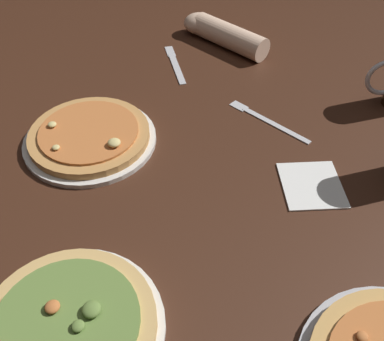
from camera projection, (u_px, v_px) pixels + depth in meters
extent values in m
cube|color=#3D2114|center=(192.00, 182.00, 0.97)|extent=(2.40, 2.40, 0.03)
cylinder|color=silver|center=(69.00, 330.00, 0.71)|extent=(0.31, 0.31, 0.01)
cylinder|color=tan|center=(67.00, 326.00, 0.70)|extent=(0.28, 0.28, 0.02)
cylinder|color=olive|center=(66.00, 322.00, 0.69)|extent=(0.23, 0.23, 0.01)
ellipsoid|color=#C67038|center=(52.00, 307.00, 0.70)|extent=(0.02, 0.02, 0.01)
ellipsoid|color=olive|center=(91.00, 309.00, 0.69)|extent=(0.03, 0.03, 0.02)
ellipsoid|color=olive|center=(78.00, 326.00, 0.68)|extent=(0.02, 0.02, 0.01)
cylinder|color=silver|center=(90.00, 140.00, 1.04)|extent=(0.31, 0.31, 0.01)
cylinder|color=tan|center=(89.00, 135.00, 1.03)|extent=(0.28, 0.28, 0.02)
cylinder|color=#C67038|center=(89.00, 131.00, 1.02)|extent=(0.23, 0.23, 0.01)
ellipsoid|color=#DBC67A|center=(114.00, 143.00, 0.98)|extent=(0.03, 0.03, 0.01)
ellipsoid|color=#DBC67A|center=(52.00, 125.00, 1.03)|extent=(0.02, 0.02, 0.01)
ellipsoid|color=#DBC67A|center=(56.00, 148.00, 0.97)|extent=(0.02, 0.02, 0.01)
ellipsoid|color=#C67038|center=(362.00, 336.00, 0.67)|extent=(0.02, 0.02, 0.01)
cube|color=white|center=(312.00, 184.00, 0.94)|extent=(0.15, 0.16, 0.01)
cube|color=silver|center=(275.00, 124.00, 1.09)|extent=(0.17, 0.12, 0.01)
cube|color=silver|center=(239.00, 106.00, 1.14)|extent=(0.05, 0.05, 0.00)
cube|color=silver|center=(177.00, 68.00, 1.27)|extent=(0.08, 0.16, 0.01)
cube|color=silver|center=(170.00, 51.00, 1.34)|extent=(0.04, 0.06, 0.00)
cylinder|color=beige|center=(230.00, 37.00, 1.34)|extent=(0.24, 0.20, 0.07)
ellipsoid|color=beige|center=(200.00, 23.00, 1.40)|extent=(0.10, 0.08, 0.06)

